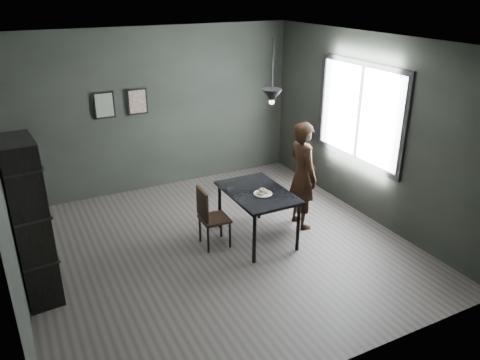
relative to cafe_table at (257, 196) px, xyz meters
name	(u,v)px	position (x,y,z in m)	size (l,w,h in m)	color
ground	(219,248)	(-0.60, 0.00, -0.67)	(5.00, 5.00, 0.00)	#35312E
back_wall	(158,110)	(-0.60, 2.50, 0.73)	(5.00, 0.10, 2.80)	black
ceiling	(215,42)	(-0.60, 0.00, 2.13)	(5.00, 5.00, 0.02)	silver
window_assembly	(359,113)	(1.87, 0.20, 0.93)	(0.04, 1.96, 1.56)	white
cafe_table	(257,196)	(0.00, 0.00, 0.00)	(0.80, 1.20, 0.75)	black
white_plate	(263,194)	(0.01, -0.13, 0.08)	(0.23, 0.23, 0.01)	white
donut_pile	(263,192)	(0.01, -0.13, 0.12)	(0.19, 0.15, 0.08)	beige
woman	(303,175)	(0.80, 0.07, 0.15)	(0.60, 0.39, 1.64)	black
wood_chair	(209,214)	(-0.69, 0.12, -0.17)	(0.39, 0.39, 0.88)	black
shelf_unit	(30,223)	(-2.92, -0.04, 0.30)	(0.37, 0.65, 1.95)	black
pendant_lamp	(272,96)	(0.25, 0.10, 1.38)	(0.28, 0.28, 0.86)	black
framed_print_left	(104,105)	(-1.50, 2.47, 0.93)	(0.34, 0.04, 0.44)	black
framed_print_right	(137,102)	(-0.95, 2.47, 0.93)	(0.34, 0.04, 0.44)	black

